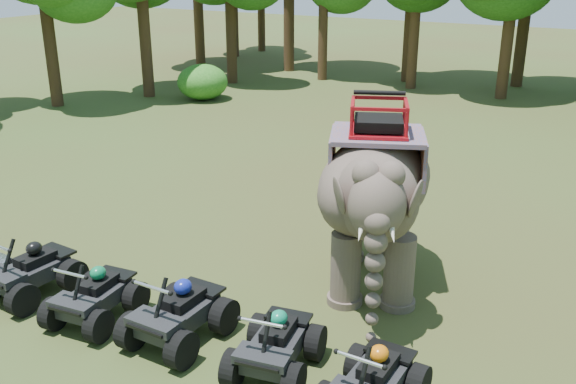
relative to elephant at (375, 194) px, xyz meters
The scene contains 13 objects.
ground 3.15m from the elephant, 131.43° to the right, with size 110.00×110.00×0.00m, color #47381E.
elephant is the anchor object (origin of this frame).
atv_0 7.04m from the elephant, 145.77° to the right, with size 1.32×1.81×1.34m, color black, non-canonical shape.
atv_1 5.70m from the elephant, 134.50° to the right, with size 1.25×1.72×1.27m, color black, non-canonical shape.
atv_2 4.46m from the elephant, 119.54° to the right, with size 1.36×1.86×1.38m, color black, non-canonical shape.
atv_3 3.89m from the elephant, 92.50° to the right, with size 1.26×1.73×1.28m, color black, non-canonical shape.
atv_4 4.31m from the elephant, 67.03° to the right, with size 1.26×1.72×1.28m, color black, non-canonical shape.
tree_0 19.99m from the elephant, 94.71° to the left, with size 5.54×5.54×7.92m, color #195114, non-canonical shape.
tree_23 20.58m from the elephant, 155.89° to the left, with size 5.43×5.43×7.76m, color #195114, non-canonical shape.
tree_24 20.45m from the elephant, 143.97° to the left, with size 5.55×5.55×7.93m, color #195114, non-canonical shape.
tree_25 22.59m from the elephant, 131.59° to the left, with size 5.56×5.56×7.94m, color #195114, non-canonical shape.
tree_26 22.92m from the elephant, 119.24° to the left, with size 4.69×4.69×6.70m, color #195114, non-canonical shape.
tree_27 21.05m from the elephant, 107.12° to the left, with size 4.86×4.86×6.94m, color #195114, non-canonical shape.
Camera 1 is at (6.03, -9.44, 6.47)m, focal length 40.00 mm.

